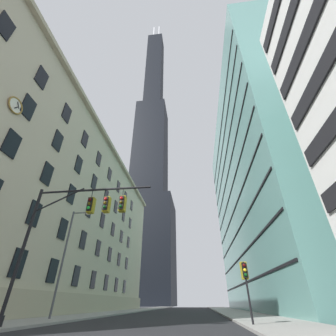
% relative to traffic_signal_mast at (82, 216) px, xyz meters
% --- Properties ---
extents(station_building, '(15.81, 56.68, 26.48)m').
position_rel_traffic_signal_mast_xyz_m(station_building, '(-14.94, 19.19, 7.25)').
color(station_building, '#BCAF93').
rests_on(station_building, ground).
extents(dark_skyscraper, '(26.84, 26.84, 225.02)m').
position_rel_traffic_signal_mast_xyz_m(dark_skyscraper, '(-16.95, 96.40, 61.44)').
color(dark_skyscraper, black).
rests_on(dark_skyscraper, ground).
extents(glass_office_midrise, '(18.64, 50.87, 42.80)m').
position_rel_traffic_signal_mast_xyz_m(glass_office_midrise, '(23.90, 30.60, 15.43)').
color(glass_office_midrise, slate).
rests_on(glass_office_midrise, ground).
extents(traffic_signal_mast, '(7.95, 0.63, 7.89)m').
position_rel_traffic_signal_mast_xyz_m(traffic_signal_mast, '(0.00, 0.00, 0.00)').
color(traffic_signal_mast, black).
rests_on(traffic_signal_mast, sidewalk_left).
extents(traffic_light_near_right, '(0.40, 0.63, 3.40)m').
position_rel_traffic_signal_mast_xyz_m(traffic_light_near_right, '(10.20, 3.28, -3.12)').
color(traffic_light_near_right, black).
rests_on(traffic_light_near_right, sidewalk_right).
extents(street_lamppost, '(1.93, 0.32, 8.84)m').
position_rel_traffic_signal_mast_xyz_m(street_lamppost, '(-4.46, 6.85, -0.69)').
color(street_lamppost, '#47474C').
rests_on(street_lamppost, sidewalk_left).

